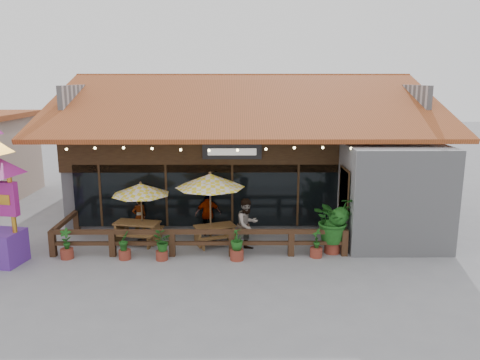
{
  "coord_description": "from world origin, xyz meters",
  "views": [
    {
      "loc": [
        -0.32,
        -15.38,
        5.84
      ],
      "look_at": [
        -0.21,
        1.5,
        2.19
      ],
      "focal_mm": 35.0,
      "sensor_mm": 36.0,
      "label": 1
    }
  ],
  "objects_px": {
    "picnic_table_left": "(137,229)",
    "tropical_plant": "(333,220)",
    "umbrella_left": "(141,189)",
    "picnic_table_right": "(215,231)",
    "umbrella_right": "(210,181)"
  },
  "relations": [
    {
      "from": "picnic_table_left",
      "to": "tropical_plant",
      "type": "bearing_deg",
      "value": -9.07
    },
    {
      "from": "picnic_table_left",
      "to": "umbrella_left",
      "type": "bearing_deg",
      "value": 32.97
    },
    {
      "from": "umbrella_left",
      "to": "tropical_plant",
      "type": "xyz_separation_m",
      "value": [
        6.73,
        -1.21,
        -0.81
      ]
    },
    {
      "from": "umbrella_left",
      "to": "picnic_table_right",
      "type": "relative_size",
      "value": 1.48
    },
    {
      "from": "umbrella_right",
      "to": "tropical_plant",
      "type": "xyz_separation_m",
      "value": [
        4.22,
        -1.01,
        -1.16
      ]
    },
    {
      "from": "picnic_table_right",
      "to": "tropical_plant",
      "type": "distance_m",
      "value": 4.23
    },
    {
      "from": "umbrella_left",
      "to": "tropical_plant",
      "type": "relative_size",
      "value": 1.3
    },
    {
      "from": "umbrella_right",
      "to": "tropical_plant",
      "type": "height_order",
      "value": "umbrella_right"
    },
    {
      "from": "picnic_table_right",
      "to": "tropical_plant",
      "type": "height_order",
      "value": "tropical_plant"
    },
    {
      "from": "umbrella_left",
      "to": "umbrella_right",
      "type": "bearing_deg",
      "value": -4.49
    },
    {
      "from": "picnic_table_right",
      "to": "picnic_table_left",
      "type": "bearing_deg",
      "value": 176.43
    },
    {
      "from": "umbrella_left",
      "to": "tropical_plant",
      "type": "height_order",
      "value": "umbrella_left"
    },
    {
      "from": "picnic_table_left",
      "to": "tropical_plant",
      "type": "xyz_separation_m",
      "value": [
        6.9,
        -1.1,
        0.63
      ]
    },
    {
      "from": "tropical_plant",
      "to": "umbrella_left",
      "type": "bearing_deg",
      "value": 169.8
    },
    {
      "from": "picnic_table_left",
      "to": "picnic_table_right",
      "type": "distance_m",
      "value": 2.83
    }
  ]
}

